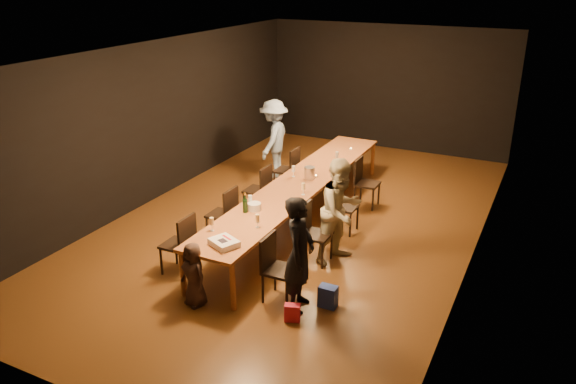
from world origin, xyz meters
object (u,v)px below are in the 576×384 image
at_px(chair_right_0, 281,270).
at_px(chair_left_2, 257,190).
at_px(child, 194,274).
at_px(chair_left_3, 286,170).
at_px(plate_stack, 254,207).
at_px(chair_right_2, 344,206).
at_px(man_blue, 274,139).
at_px(chair_right_1, 316,234).
at_px(woman_birthday, 299,254).
at_px(chair_right_3, 367,183).
at_px(champagne_bottle, 245,202).
at_px(table, 299,185).
at_px(ice_bucket, 309,173).
at_px(birthday_cake, 224,243).
at_px(chair_left_0, 177,244).
at_px(chair_left_1, 222,214).
at_px(woman_tan, 341,211).

bearing_deg(chair_right_0, chair_left_2, -144.69).
bearing_deg(child, chair_left_3, 119.08).
bearing_deg(plate_stack, child, -90.56).
height_order(chair_right_2, man_blue, man_blue).
distance_m(chair_right_1, chair_right_2, 1.20).
bearing_deg(woman_birthday, chair_right_3, -5.25).
height_order(chair_right_1, champagne_bottle, champagne_bottle).
height_order(table, child, child).
height_order(chair_right_2, ice_bucket, ice_bucket).
relative_size(chair_right_2, birthday_cake, 2.01).
bearing_deg(table, child, -92.56).
bearing_deg(chair_right_0, child, -58.38).
relative_size(chair_right_1, chair_right_3, 1.00).
bearing_deg(ice_bucket, chair_right_3, 50.66).
bearing_deg(chair_left_0, chair_right_0, -90.00).
relative_size(man_blue, birthday_cake, 3.62).
height_order(table, plate_stack, plate_stack).
relative_size(chair_right_3, chair_left_1, 1.00).
distance_m(chair_left_1, woman_birthday, 2.38).
distance_m(chair_left_1, champagne_bottle, 0.85).
xyz_separation_m(chair_right_2, woman_tan, (0.30, -0.98, 0.36)).
bearing_deg(chair_left_2, woman_birthday, -140.76).
height_order(birthday_cake, champagne_bottle, champagne_bottle).
bearing_deg(ice_bucket, birthday_cake, -89.54).
distance_m(chair_right_0, chair_left_1, 2.08).
bearing_deg(chair_right_2, man_blue, -129.09).
xyz_separation_m(plate_stack, champagne_bottle, (-0.08, -0.14, 0.10)).
height_order(chair_right_1, child, chair_right_1).
distance_m(chair_left_0, man_blue, 4.37).
distance_m(child, birthday_cake, 0.58).
relative_size(man_blue, child, 1.85).
distance_m(woman_tan, birthday_cake, 1.94).
height_order(chair_right_2, chair_left_3, same).
relative_size(woman_birthday, woman_tan, 0.97).
bearing_deg(ice_bucket, chair_left_2, -164.54).
distance_m(table, birthday_cake, 2.61).
bearing_deg(chair_left_3, table, -144.69).
height_order(chair_right_0, champagne_bottle, champagne_bottle).
bearing_deg(chair_left_0, chair_left_2, 0.00).
distance_m(birthday_cake, plate_stack, 1.24).
bearing_deg(woman_tan, champagne_bottle, 135.40).
relative_size(woman_birthday, ice_bucket, 7.45).
bearing_deg(table, chair_left_2, 180.00).
bearing_deg(ice_bucket, chair_left_1, -122.47).
xyz_separation_m(chair_right_1, woman_birthday, (0.30, -1.25, 0.33)).
bearing_deg(woman_tan, chair_right_1, 150.28).
bearing_deg(ice_bucket, chair_right_0, -73.77).
bearing_deg(woman_birthday, chair_left_3, 18.77).
bearing_deg(chair_right_2, chair_left_1, -54.78).
height_order(table, chair_right_2, chair_right_2).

